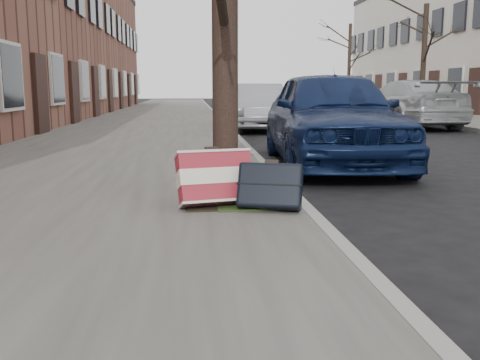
{
  "coord_description": "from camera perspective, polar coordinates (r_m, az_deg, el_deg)",
  "views": [
    {
      "loc": [
        -2.37,
        -4.1,
        1.27
      ],
      "look_at": [
        -1.92,
        0.8,
        0.41
      ],
      "focal_mm": 40.0,
      "sensor_mm": 36.0,
      "label": 1
    }
  ],
  "objects": [
    {
      "name": "car_far_front",
      "position": [
        18.17,
        17.37,
        7.76
      ],
      "size": [
        2.39,
        5.28,
        1.5
      ],
      "primitive_type": "imported",
      "rotation": [
        0.0,
        0.0,
        3.2
      ],
      "color": "#A4A7AB",
      "rests_on": "ground"
    },
    {
      "name": "car_far_back",
      "position": [
        23.35,
        12.73,
        8.1
      ],
      "size": [
        1.91,
        3.99,
        1.31
      ],
      "primitive_type": "imported",
      "rotation": [
        0.0,
        0.0,
        3.24
      ],
      "color": "maroon",
      "rests_on": "ground"
    },
    {
      "name": "dirt_patch",
      "position": [
        5.43,
        -1.27,
        -2.28
      ],
      "size": [
        0.85,
        0.85,
        0.02
      ],
      "primitive_type": "cube",
      "color": "black",
      "rests_on": "near_sidewalk"
    },
    {
      "name": "ground",
      "position": [
        4.9,
        23.99,
        -6.03
      ],
      "size": [
        120.0,
        120.0,
        0.0
      ],
      "primitive_type": "plane",
      "color": "black",
      "rests_on": "ground"
    },
    {
      "name": "car_near_back",
      "position": [
        25.91,
        0.14,
        8.44
      ],
      "size": [
        2.18,
        4.61,
        1.27
      ],
      "primitive_type": "imported",
      "rotation": [
        0.0,
        0.0,
        0.01
      ],
      "color": "#39393E",
      "rests_on": "ground"
    },
    {
      "name": "car_near_mid",
      "position": [
        16.3,
        1.92,
        7.81
      ],
      "size": [
        1.56,
        4.25,
        1.39
      ],
      "primitive_type": "imported",
      "rotation": [
        0.0,
        0.0,
        -0.02
      ],
      "color": "#A2A4AA",
      "rests_on": "ground"
    },
    {
      "name": "tree_far_b",
      "position": [
        23.7,
        18.99,
        11.97
      ],
      "size": [
        0.22,
        0.22,
        4.49
      ],
      "primitive_type": "cylinder",
      "color": "black",
      "rests_on": "far_sidewalk"
    },
    {
      "name": "tree_far_c",
      "position": [
        33.58,
        11.56,
        11.87
      ],
      "size": [
        0.2,
        0.2,
        4.9
      ],
      "primitive_type": "cylinder",
      "color": "black",
      "rests_on": "far_sidewalk"
    },
    {
      "name": "far_sidewalk",
      "position": [
        21.67,
        22.87,
        5.87
      ],
      "size": [
        4.0,
        70.0,
        0.12
      ],
      "primitive_type": "cube",
      "color": "slate",
      "rests_on": "ground"
    },
    {
      "name": "suitcase_red",
      "position": [
        5.19,
        -2.69,
        0.17
      ],
      "size": [
        0.78,
        0.54,
        0.55
      ],
      "primitive_type": "cube",
      "rotation": [
        -0.42,
        0.0,
        0.23
      ],
      "color": "maroon",
      "rests_on": "near_sidewalk"
    },
    {
      "name": "suitcase_navy",
      "position": [
        5.03,
        3.23,
        -0.62
      ],
      "size": [
        0.68,
        0.51,
        0.47
      ],
      "primitive_type": "cube",
      "rotation": [
        -0.42,
        0.0,
        -0.3
      ],
      "color": "black",
      "rests_on": "near_sidewalk"
    },
    {
      "name": "car_near_front",
      "position": [
        8.96,
        9.66,
        6.69
      ],
      "size": [
        2.14,
        4.78,
        1.6
      ],
      "primitive_type": "imported",
      "rotation": [
        0.0,
        0.0,
        -0.06
      ],
      "color": "#0F1D44",
      "rests_on": "ground"
    },
    {
      "name": "near_sidewalk",
      "position": [
        19.18,
        -9.28,
        6.1
      ],
      "size": [
        5.0,
        70.0,
        0.12
      ],
      "primitive_type": "cube",
      "color": "slate",
      "rests_on": "ground"
    }
  ]
}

